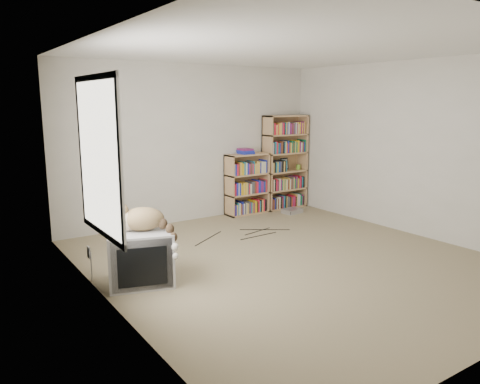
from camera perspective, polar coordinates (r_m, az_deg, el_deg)
floor at (r=5.80m, az=6.44°, el=-8.36°), size 4.50×5.00×0.01m
wall_back at (r=7.58m, az=-5.74°, el=5.89°), size 4.50×0.02×2.50m
wall_left at (r=4.41m, az=-16.10°, el=1.88°), size 0.02×5.00×2.50m
wall_right at (r=7.18m, az=20.53°, el=4.97°), size 0.02×5.00×2.50m
ceiling at (r=5.51m, az=7.02°, el=17.00°), size 4.50×5.00×0.02m
window at (r=4.58m, az=-16.84°, el=4.06°), size 0.02×1.22×1.52m
crt_tv at (r=5.15m, az=-12.11°, el=-7.69°), size 0.81×0.77×0.58m
cat at (r=4.99m, az=-11.26°, el=-3.68°), size 0.62×0.67×0.55m
bookcase_tall at (r=8.50m, az=5.43°, el=3.40°), size 0.84×0.30×1.68m
bookcase_short at (r=8.05m, az=0.79°, el=0.73°), size 0.76×0.30×1.04m
book_stack at (r=7.95m, az=0.75°, el=5.01°), size 0.22×0.29×0.09m
green_mug at (r=8.70m, az=7.07°, el=3.06°), size 0.08×0.08×0.09m
framed_print at (r=8.61m, az=5.42°, el=3.45°), size 0.16×0.05×0.22m
dvd_player at (r=8.22m, az=6.38°, el=-2.30°), size 0.36×0.28×0.08m
wall_outlet at (r=5.32m, az=-17.96°, el=-7.02°), size 0.01×0.08×0.13m
floor_cables at (r=6.81m, az=-1.01°, el=-5.32°), size 1.20×0.70×0.01m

